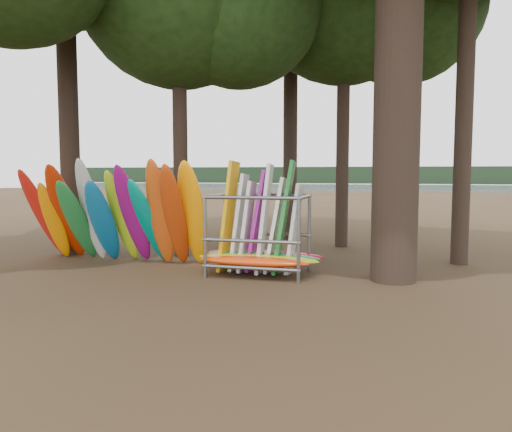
# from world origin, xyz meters

# --- Properties ---
(ground) EXTENTS (120.00, 120.00, 0.00)m
(ground) POSITION_xyz_m (0.00, 0.00, 0.00)
(ground) COLOR #47331E
(ground) RESTS_ON ground
(lake) EXTENTS (160.00, 160.00, 0.00)m
(lake) POSITION_xyz_m (0.00, 60.00, 0.00)
(lake) COLOR gray
(lake) RESTS_ON ground
(far_shore) EXTENTS (160.00, 4.00, 4.00)m
(far_shore) POSITION_xyz_m (0.00, 110.00, 2.00)
(far_shore) COLOR black
(far_shore) RESTS_ON ground
(kayak_row) EXTENTS (5.64, 2.18, 3.11)m
(kayak_row) POSITION_xyz_m (-3.44, 1.04, 1.34)
(kayak_row) COLOR red
(kayak_row) RESTS_ON ground
(storage_rack) EXTENTS (3.13, 1.57, 2.90)m
(storage_rack) POSITION_xyz_m (0.96, 0.57, 0.95)
(storage_rack) COLOR slate
(storage_rack) RESTS_ON ground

